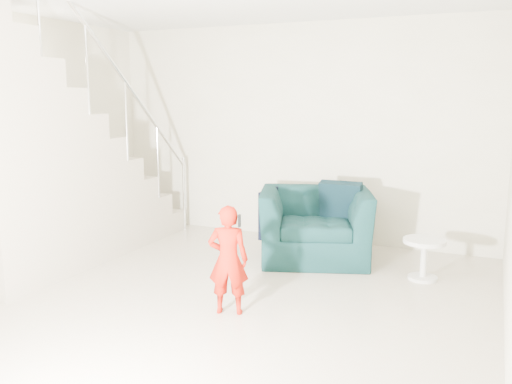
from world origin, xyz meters
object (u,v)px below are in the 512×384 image
at_px(armchair, 315,225).
at_px(toddler, 228,260).
at_px(staircase, 46,178).
at_px(side_table, 424,252).

relative_size(armchair, toddler, 1.30).
relative_size(armchair, staircase, 0.33).
distance_m(armchair, staircase, 2.95).
distance_m(toddler, side_table, 2.09).
xyz_separation_m(toddler, side_table, (1.40, 1.54, -0.19)).
relative_size(toddler, side_table, 2.23).
bearing_deg(toddler, armchair, -114.82).
relative_size(armchair, side_table, 2.90).
bearing_deg(side_table, staircase, -163.28).
bearing_deg(staircase, armchair, 28.07).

